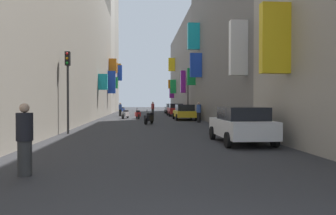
# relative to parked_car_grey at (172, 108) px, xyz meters

# --- Properties ---
(ground_plane) EXTENTS (140.00, 140.00, 0.00)m
(ground_plane) POSITION_rel_parked_car_grey_xyz_m (-3.74, -13.49, -0.77)
(ground_plane) COLOR #2D2D30
(building_left_near) EXTENTS (7.02, 44.39, 13.83)m
(building_left_near) POSITION_rel_parked_car_grey_xyz_m (-11.74, -21.29, 6.14)
(building_left_near) COLOR #9E9384
(building_left_near) RESTS_ON ground
(building_left_mid_a) EXTENTS (6.66, 6.49, 20.04)m
(building_left_mid_a) POSITION_rel_parked_car_grey_xyz_m (-11.74, 4.15, 9.24)
(building_left_mid_a) COLOR #B2A899
(building_left_mid_a) RESTS_ON ground
(building_left_mid_b) EXTENTS (6.82, 9.12, 21.30)m
(building_left_mid_b) POSITION_rel_parked_car_grey_xyz_m (-11.74, 11.95, 9.88)
(building_left_mid_b) COLOR #9E9384
(building_left_mid_b) RESTS_ON ground
(building_right_mid_a) EXTENTS (7.14, 20.34, 19.44)m
(building_right_mid_a) POSITION_rel_parked_car_grey_xyz_m (4.25, -19.91, 8.94)
(building_right_mid_a) COLOR slate
(building_right_mid_a) RESTS_ON ground
(building_right_mid_c) EXTENTS (7.09, 26.24, 12.73)m
(building_right_mid_c) POSITION_rel_parked_car_grey_xyz_m (4.25, 3.40, 5.59)
(building_right_mid_c) COLOR slate
(building_right_mid_c) RESTS_ON ground
(parked_car_grey) EXTENTS (1.99, 4.30, 1.45)m
(parked_car_grey) POSITION_rel_parked_car_grey_xyz_m (0.00, 0.00, 0.00)
(parked_car_grey) COLOR slate
(parked_car_grey) RESTS_ON ground
(parked_car_red) EXTENTS (1.87, 4.39, 1.50)m
(parked_car_red) POSITION_rel_parked_car_grey_xyz_m (-0.26, -7.11, 0.02)
(parked_car_red) COLOR #B21E1E
(parked_car_red) RESTS_ON ground
(parked_car_yellow) EXTENTS (1.95, 4.48, 1.46)m
(parked_car_yellow) POSITION_rel_parked_car_grey_xyz_m (-0.26, -15.29, -0.01)
(parked_car_yellow) COLOR gold
(parked_car_yellow) RESTS_ON ground
(parked_car_white) EXTENTS (2.00, 4.04, 1.51)m
(parked_car_white) POSITION_rel_parked_car_grey_xyz_m (-0.21, -32.76, 0.02)
(parked_car_white) COLOR white
(parked_car_white) RESTS_ON ground
(scooter_blue) EXTENTS (0.79, 1.74, 1.13)m
(scooter_blue) POSITION_rel_parked_car_grey_xyz_m (-7.37, 4.42, -0.31)
(scooter_blue) COLOR #2D4CAD
(scooter_blue) RESTS_ON ground
(scooter_white) EXTENTS (0.76, 1.85, 1.13)m
(scooter_white) POSITION_rel_parked_car_grey_xyz_m (-6.02, -12.58, -0.31)
(scooter_white) COLOR silver
(scooter_white) RESTS_ON ground
(scooter_red) EXTENTS (0.61, 1.78, 1.13)m
(scooter_red) POSITION_rel_parked_car_grey_xyz_m (-4.75, -13.06, -0.31)
(scooter_red) COLOR red
(scooter_red) RESTS_ON ground
(scooter_black) EXTENTS (0.80, 1.70, 1.13)m
(scooter_black) POSITION_rel_parked_car_grey_xyz_m (-3.78, -20.81, -0.31)
(scooter_black) COLOR black
(scooter_black) RESTS_ON ground
(pedestrian_crossing) EXTENTS (0.47, 0.47, 1.62)m
(pedestrian_crossing) POSITION_rel_parked_car_grey_xyz_m (-6.91, -7.05, 0.03)
(pedestrian_crossing) COLOR black
(pedestrian_crossing) RESTS_ON ground
(pedestrian_near_left) EXTENTS (0.53, 0.53, 1.73)m
(pedestrian_near_left) POSITION_rel_parked_car_grey_xyz_m (-3.00, -6.60, 0.09)
(pedestrian_near_left) COLOR #303030
(pedestrian_near_left) RESTS_ON ground
(pedestrian_near_right) EXTENTS (0.43, 0.43, 1.70)m
(pedestrian_near_right) POSITION_rel_parked_car_grey_xyz_m (-7.07, -38.12, 0.08)
(pedestrian_near_right) COLOR #363636
(pedestrian_near_right) RESTS_ON ground
(pedestrian_mid_street) EXTENTS (0.54, 0.54, 1.71)m
(pedestrian_mid_street) POSITION_rel_parked_car_grey_xyz_m (0.40, -19.35, 0.08)
(pedestrian_mid_street) COLOR black
(pedestrian_mid_street) RESTS_ON ground
(traffic_light_near_corner) EXTENTS (0.26, 0.34, 4.38)m
(traffic_light_near_corner) POSITION_rel_parked_car_grey_xyz_m (0.83, -10.04, 2.20)
(traffic_light_near_corner) COLOR #2D2D2D
(traffic_light_near_corner) RESTS_ON ground
(traffic_light_far_corner) EXTENTS (0.26, 0.34, 4.43)m
(traffic_light_far_corner) POSITION_rel_parked_car_grey_xyz_m (-8.32, -28.12, 2.24)
(traffic_light_far_corner) COLOR #2D2D2D
(traffic_light_far_corner) RESTS_ON ground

